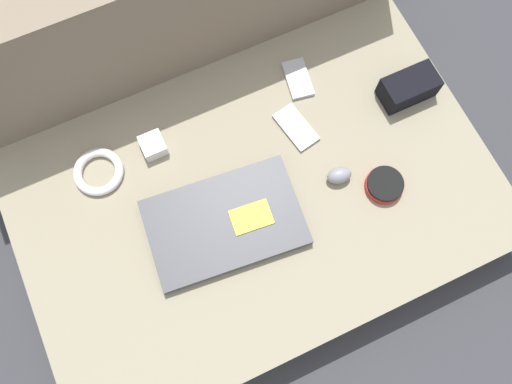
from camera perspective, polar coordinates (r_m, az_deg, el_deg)
The scene contains 11 objects.
ground_plane at distance 1.30m, azimuth 0.00°, elevation -2.18°, with size 8.00×8.00×0.00m, color #38383D.
couch_seat at distance 1.22m, azimuth 0.00°, elevation -1.29°, with size 1.10×0.72×0.15m.
couch_backrest at distance 1.27m, azimuth -9.22°, elevation 19.21°, with size 1.10×0.20×0.48m.
laptop at distance 1.12m, azimuth -3.59°, elevation -3.51°, with size 0.36×0.25×0.03m.
computer_mouse at distance 1.16m, azimuth 9.49°, elevation 1.88°, with size 0.06×0.05×0.04m.
speaker_puck at distance 1.18m, azimuth 14.46°, elevation 0.81°, with size 0.09×0.09×0.03m.
phone_silver at distance 1.21m, azimuth 4.59°, elevation 7.37°, with size 0.08×0.12×0.01m.
phone_black at distance 1.27m, azimuth 4.79°, elevation 12.77°, with size 0.07×0.11×0.01m.
camera_pouch at distance 1.28m, azimuth 17.04°, elevation 11.36°, with size 0.13×0.07×0.06m.
charger_brick at distance 1.20m, azimuth -11.67°, elevation 5.23°, with size 0.05×0.06×0.04m.
cable_coil at distance 1.21m, azimuth -17.56°, elevation 2.22°, with size 0.12×0.12×0.02m.
Camera 1 is at (-0.14, -0.30, 1.25)m, focal length 35.00 mm.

